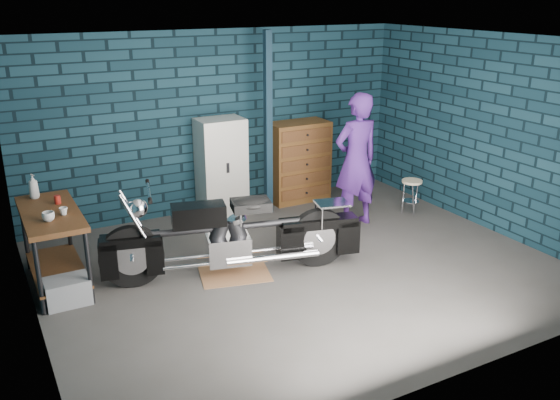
# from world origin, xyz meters

# --- Properties ---
(ground) EXTENTS (6.00, 6.00, 0.00)m
(ground) POSITION_xyz_m (0.00, 0.00, 0.00)
(ground) COLOR #484543
(ground) RESTS_ON ground
(room_walls) EXTENTS (6.02, 5.01, 2.71)m
(room_walls) POSITION_xyz_m (0.00, 0.55, 1.90)
(room_walls) COLOR #0F2732
(room_walls) RESTS_ON ground
(support_post) EXTENTS (0.10, 0.10, 2.70)m
(support_post) POSITION_xyz_m (0.55, 1.95, 1.35)
(support_post) COLOR #112635
(support_post) RESTS_ON ground
(workbench) EXTENTS (0.60, 1.40, 0.91)m
(workbench) POSITION_xyz_m (-2.68, 0.94, 0.46)
(workbench) COLOR brown
(workbench) RESTS_ON ground
(drip_mat) EXTENTS (0.94, 0.79, 0.01)m
(drip_mat) POSITION_xyz_m (-0.78, 0.24, 0.00)
(drip_mat) COLOR #9B6B44
(drip_mat) RESTS_ON ground
(motorcycle) EXTENTS (2.71, 1.31, 1.15)m
(motorcycle) POSITION_xyz_m (-0.78, 0.24, 0.58)
(motorcycle) COLOR black
(motorcycle) RESTS_ON ground
(person) EXTENTS (0.70, 0.46, 1.91)m
(person) POSITION_xyz_m (1.42, 0.92, 0.96)
(person) COLOR #482079
(person) RESTS_ON ground
(storage_bin) EXTENTS (0.46, 0.33, 0.29)m
(storage_bin) POSITION_xyz_m (-2.66, 0.45, 0.14)
(storage_bin) COLOR gray
(storage_bin) RESTS_ON ground
(locker) EXTENTS (0.68, 0.49, 1.46)m
(locker) POSITION_xyz_m (-0.09, 2.23, 0.73)
(locker) COLOR silver
(locker) RESTS_ON ground
(tool_chest) EXTENTS (0.96, 0.53, 1.27)m
(tool_chest) POSITION_xyz_m (1.23, 2.23, 0.64)
(tool_chest) COLOR brown
(tool_chest) RESTS_ON ground
(shop_stool) EXTENTS (0.34, 0.34, 0.55)m
(shop_stool) POSITION_xyz_m (2.37, 0.81, 0.27)
(shop_stool) COLOR beige
(shop_stool) RESTS_ON ground
(cup_a) EXTENTS (0.15, 0.15, 0.10)m
(cup_a) POSITION_xyz_m (-2.73, 0.63, 0.96)
(cup_a) COLOR beige
(cup_a) RESTS_ON workbench
(cup_b) EXTENTS (0.11, 0.11, 0.08)m
(cup_b) POSITION_xyz_m (-2.56, 0.75, 0.95)
(cup_b) COLOR beige
(cup_b) RESTS_ON workbench
(mug_red) EXTENTS (0.09, 0.09, 0.10)m
(mug_red) POSITION_xyz_m (-2.56, 1.15, 0.96)
(mug_red) COLOR #A51F16
(mug_red) RESTS_ON workbench
(bottle) EXTENTS (0.14, 0.14, 0.29)m
(bottle) POSITION_xyz_m (-2.77, 1.48, 1.06)
(bottle) COLOR gray
(bottle) RESTS_ON workbench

